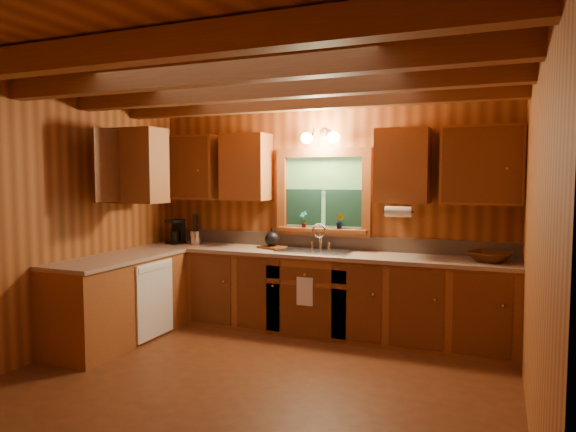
% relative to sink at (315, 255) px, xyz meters
% --- Properties ---
extents(room, '(4.20, 4.20, 4.20)m').
position_rel_sink_xyz_m(room, '(0.00, -1.60, 0.44)').
color(room, '#582D15').
rests_on(room, ground).
extents(ceiling_beams, '(4.20, 2.54, 0.18)m').
position_rel_sink_xyz_m(ceiling_beams, '(0.00, -1.60, 1.63)').
color(ceiling_beams, brown).
rests_on(ceiling_beams, room).
extents(base_cabinets, '(4.20, 2.22, 0.86)m').
position_rel_sink_xyz_m(base_cabinets, '(-0.49, -0.32, -0.43)').
color(base_cabinets, brown).
rests_on(base_cabinets, ground).
extents(countertop, '(4.20, 2.24, 0.04)m').
position_rel_sink_xyz_m(countertop, '(-0.48, -0.31, 0.02)').
color(countertop, '#9E826D').
rests_on(countertop, base_cabinets).
extents(backsplash, '(4.20, 0.02, 0.16)m').
position_rel_sink_xyz_m(backsplash, '(0.00, 0.28, 0.12)').
color(backsplash, gray).
rests_on(backsplash, room).
extents(dishwasher_panel, '(0.02, 0.60, 0.80)m').
position_rel_sink_xyz_m(dishwasher_panel, '(-1.47, -0.92, -0.43)').
color(dishwasher_panel, white).
rests_on(dishwasher_panel, base_cabinets).
extents(upper_cabinets, '(4.19, 1.77, 0.78)m').
position_rel_sink_xyz_m(upper_cabinets, '(-0.56, -0.18, 0.98)').
color(upper_cabinets, brown).
rests_on(upper_cabinets, room).
extents(window, '(1.12, 0.08, 1.00)m').
position_rel_sink_xyz_m(window, '(0.00, 0.26, 0.67)').
color(window, brown).
rests_on(window, room).
extents(window_sill, '(1.06, 0.14, 0.04)m').
position_rel_sink_xyz_m(window_sill, '(0.00, 0.22, 0.26)').
color(window_sill, brown).
rests_on(window_sill, room).
extents(wall_sconce, '(0.45, 0.21, 0.17)m').
position_rel_sink_xyz_m(wall_sconce, '(0.00, 0.14, 1.31)').
color(wall_sconce, black).
rests_on(wall_sconce, room).
extents(paper_towel_roll, '(0.27, 0.11, 0.11)m').
position_rel_sink_xyz_m(paper_towel_roll, '(0.92, -0.07, 0.51)').
color(paper_towel_roll, white).
rests_on(paper_towel_roll, upper_cabinets).
extents(dish_towel, '(0.18, 0.01, 0.30)m').
position_rel_sink_xyz_m(dish_towel, '(0.00, -0.34, -0.34)').
color(dish_towel, white).
rests_on(dish_towel, base_cabinets).
extents(sink, '(0.82, 0.48, 0.43)m').
position_rel_sink_xyz_m(sink, '(0.00, 0.00, 0.00)').
color(sink, silver).
rests_on(sink, countertop).
extents(coffee_maker, '(0.17, 0.22, 0.30)m').
position_rel_sink_xyz_m(coffee_maker, '(-1.83, 0.02, 0.19)').
color(coffee_maker, black).
rests_on(coffee_maker, countertop).
extents(utensil_crock, '(0.13, 0.13, 0.37)m').
position_rel_sink_xyz_m(utensil_crock, '(-1.57, 0.02, 0.14)').
color(utensil_crock, silver).
rests_on(utensil_crock, countertop).
extents(cutting_board, '(0.34, 0.29, 0.03)m').
position_rel_sink_xyz_m(cutting_board, '(-0.55, 0.05, 0.06)').
color(cutting_board, '#5E2E14').
rests_on(cutting_board, countertop).
extents(teakettle, '(0.17, 0.17, 0.21)m').
position_rel_sink_xyz_m(teakettle, '(-0.55, 0.05, 0.16)').
color(teakettle, black).
rests_on(teakettle, cutting_board).
extents(wicker_basket, '(0.52, 0.52, 0.10)m').
position_rel_sink_xyz_m(wicker_basket, '(1.80, -0.02, 0.09)').
color(wicker_basket, '#48230C').
rests_on(wicker_basket, countertop).
extents(potted_plant_left, '(0.12, 0.10, 0.19)m').
position_rel_sink_xyz_m(potted_plant_left, '(-0.22, 0.20, 0.38)').
color(potted_plant_left, '#5E2E14').
rests_on(potted_plant_left, window_sill).
extents(potted_plant_right, '(0.12, 0.11, 0.17)m').
position_rel_sink_xyz_m(potted_plant_right, '(0.22, 0.21, 0.37)').
color(potted_plant_right, '#5E2E14').
rests_on(potted_plant_right, window_sill).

